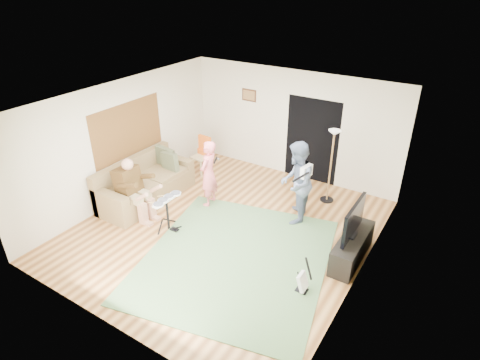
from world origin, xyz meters
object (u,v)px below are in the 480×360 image
Objects in this scene: dining_chair at (202,160)px; tv_cabinet at (352,248)px; singer at (208,174)px; guitarist at (296,183)px; torchiere_lamp at (332,154)px; sofa at (144,186)px; drum_kit at (168,215)px; guitar_spare at (303,282)px; television at (354,219)px.

dining_chair is 0.69× the size of tv_cabinet.
singer is 1.09× the size of tv_cabinet.
torchiere_lamp is (0.31, 1.13, 0.30)m from guitarist.
guitarist reaches higher than dining_chair.
tv_cabinet is at bearing 4.84° from sofa.
drum_kit reaches higher than tv_cabinet.
singer is (1.43, 0.61, 0.45)m from sofa.
drum_kit is at bearing -163.19° from tv_cabinet.
guitar_spare is at bearing -26.73° from dining_chair.
guitarist reaches higher than singer.
dining_chair is at bearing 162.46° from television.
guitarist is at bearing 156.54° from tv_cabinet.
drum_kit is at bearing -61.59° from dining_chair.
dining_chair is 0.94× the size of television.
drum_kit is (1.30, -0.65, 0.01)m from sofa.
drum_kit is 3.65m from television.
guitarist is 1.72m from tv_cabinet.
singer reaches higher than drum_kit.
guitarist reaches higher than torchiere_lamp.
dining_chair is at bearing 112.08° from drum_kit.
tv_cabinet is 0.60m from television.
tv_cabinet is (3.37, -0.20, -0.51)m from singer.
guitarist is 1.72× the size of television.
television is (4.45, -1.41, 0.51)m from dining_chair.
guitar_spare is (1.06, -1.90, -0.68)m from guitarist.
torchiere_lamp is 1.23× the size of tv_cabinet.
drum_kit is 1.05× the size of guitar_spare.
singer is 1.49× the size of television.
tv_cabinet is at bearing -11.02° from dining_chair.
television is at bearing 4.89° from sofa.
drum_kit reaches higher than guitar_spare.
guitar_spare is at bearing -10.95° from sofa.
dining_chair is (-3.34, -0.36, -0.84)m from torchiere_lamp.
drum_kit is 0.54× the size of tv_cabinet.
sofa is at bearing 169.05° from guitar_spare.
television is (1.42, -0.64, -0.03)m from guitarist.
singer is 1.96m from guitarist.
guitarist reaches higher than sofa.
guitarist is at bearing 93.01° from singer.
drum_kit is 3.66m from tv_cabinet.
guitarist is 1.84× the size of dining_chair.
singer is 0.89× the size of torchiere_lamp.
guitar_spare is at bearing -107.81° from tv_cabinet.
guitar_spare is 0.74× the size of dining_chair.
television is at bearing 76.65° from singer.
television is at bearing 17.04° from drum_kit.
torchiere_lamp is 1.68× the size of television.
tv_cabinet is (4.80, 0.41, -0.07)m from sofa.
dining_chair is at bearing 162.64° from tv_cabinet.
singer is 0.86× the size of guitarist.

